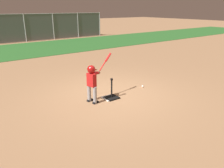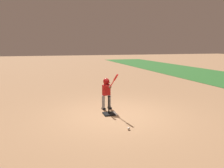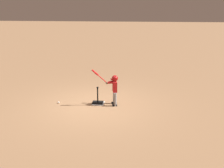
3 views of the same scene
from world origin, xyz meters
The scene contains 5 objects.
ground_plane centered at (0.00, 0.00, 0.00)m, with size 90.00×90.00×0.00m, color #99704C.
home_plate centered at (-0.20, -0.18, 0.01)m, with size 0.44×0.44×0.02m, color white.
batting_tee centered at (-0.17, -0.23, 0.10)m, with size 0.41×0.37×0.65m.
batter_child centered at (-0.79, -0.13, 0.74)m, with size 0.95×0.39×1.40m.
baseball centered at (1.32, -0.08, 0.04)m, with size 0.07×0.07×0.07m, color white.
Camera 3 is at (-1.57, 9.00, 3.68)m, focal length 42.00 mm.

